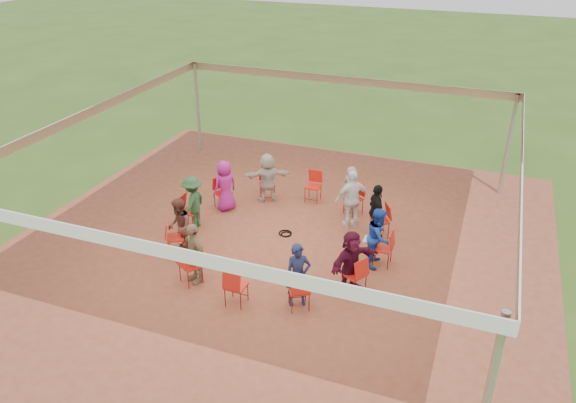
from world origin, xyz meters
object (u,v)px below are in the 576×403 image
(chair_10, at_px, (299,290))
(person_seated_8, at_px, (298,275))
(person_seated_2, at_px, (351,191))
(person_seated_4, at_px, (225,186))
(chair_7, at_px, (176,237))
(person_seated_0, at_px, (378,237))
(laptop, at_px, (371,237))
(chair_11, at_px, (354,275))
(chair_9, at_px, (236,286))
(person_seated_9, at_px, (351,261))
(chair_1, at_px, (380,221))
(person_seated_3, at_px, (267,178))
(chair_6, at_px, (190,211))
(standing_person, at_px, (352,199))
(person_seated_7, at_px, (194,253))
(person_seated_5, at_px, (193,203))
(chair_8, at_px, (190,265))
(chair_4, at_px, (267,185))
(person_seated_6, at_px, (180,227))
(chair_5, at_px, (223,193))
(cable_coil, at_px, (286,234))
(chair_2, at_px, (354,199))
(person_seated_1, at_px, (376,211))
(chair_0, at_px, (383,248))
(chair_3, at_px, (313,187))

(chair_10, bearing_deg, person_seated_8, 90.00)
(person_seated_2, bearing_deg, person_seated_4, 45.00)
(chair_7, distance_m, chair_10, 3.61)
(person_seated_0, xyz_separation_m, laptop, (-0.16, -0.00, -0.05))
(chair_11, bearing_deg, chair_9, 150.00)
(person_seated_4, bearing_deg, person_seated_9, 90.00)
(chair_1, bearing_deg, chair_9, 120.00)
(person_seated_2, bearing_deg, person_seated_3, 30.00)
(chair_6, relative_size, standing_person, 0.56)
(person_seated_0, distance_m, person_seated_7, 4.21)
(chair_6, relative_size, person_seated_5, 0.62)
(chair_8, height_order, person_seated_3, person_seated_3)
(chair_4, distance_m, person_seated_0, 4.33)
(chair_4, xyz_separation_m, person_seated_6, (-0.82, -3.43, 0.28))
(chair_8, xyz_separation_m, person_seated_2, (2.48, 4.33, 0.28))
(chair_6, bearing_deg, person_seated_0, 90.00)
(chair_5, xyz_separation_m, person_seated_9, (4.33, -2.48, 0.28))
(person_seated_4, bearing_deg, person_seated_3, 165.00)
(standing_person, relative_size, cable_coil, 3.66)
(chair_1, height_order, chair_9, same)
(chair_10, height_order, person_seated_6, person_seated_6)
(chair_8, xyz_separation_m, person_seated_9, (3.38, 1.00, 0.28))
(chair_10, xyz_separation_m, standing_person, (0.13, 3.70, 0.36))
(chair_9, distance_m, chair_10, 1.32)
(chair_2, relative_size, chair_9, 1.00)
(chair_5, distance_m, person_seated_7, 3.54)
(person_seated_8, bearing_deg, chair_8, 152.39)
(chair_6, distance_m, chair_8, 2.55)
(chair_7, xyz_separation_m, person_seated_2, (3.42, 3.39, 0.28))
(chair_10, xyz_separation_m, person_seated_3, (-2.51, 4.31, 0.28))
(person_seated_7, bearing_deg, person_seated_9, 45.00)
(chair_10, height_order, person_seated_4, person_seated_4)
(person_seated_2, distance_m, cable_coil, 2.17)
(chair_9, bearing_deg, chair_4, 105.00)
(chair_1, bearing_deg, person_seated_6, 90.00)
(chair_5, height_order, person_seated_2, person_seated_2)
(person_seated_7, bearing_deg, person_seated_1, 75.00)
(chair_1, distance_m, chair_11, 2.55)
(chair_5, xyz_separation_m, chair_11, (4.43, -2.54, 0.00))
(chair_8, height_order, cable_coil, chair_8)
(chair_0, bearing_deg, chair_7, 105.00)
(person_seated_4, height_order, cable_coil, person_seated_4)
(chair_0, relative_size, laptop, 2.73)
(standing_person, bearing_deg, person_seated_5, -16.51)
(chair_11, relative_size, cable_coil, 2.04)
(chair_11, height_order, person_seated_9, person_seated_9)
(chair_3, bearing_deg, chair_9, 90.00)
(person_seated_3, xyz_separation_m, person_seated_6, (-0.88, -3.33, 0.00))
(standing_person, bearing_deg, person_seated_4, -33.24)
(person_seated_0, bearing_deg, chair_4, 59.20)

